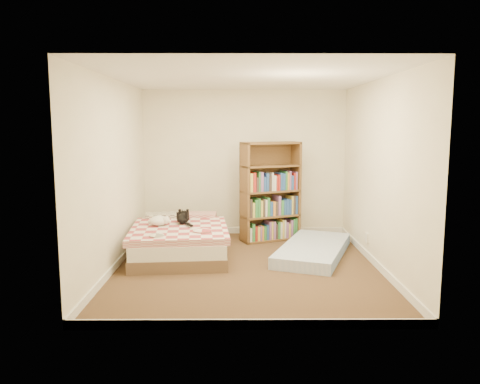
{
  "coord_description": "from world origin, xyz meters",
  "views": [
    {
      "loc": [
        -0.13,
        -6.13,
        1.88
      ],
      "look_at": [
        -0.09,
        0.3,
        0.98
      ],
      "focal_mm": 35.0,
      "sensor_mm": 36.0,
      "label": 1
    }
  ],
  "objects_px": {
    "black_cat": "(184,218)",
    "bed": "(180,240)",
    "floor_mattress": "(313,250)",
    "white_dog": "(159,221)",
    "bookshelf": "(270,205)"
  },
  "relations": [
    {
      "from": "bookshelf",
      "to": "black_cat",
      "type": "relative_size",
      "value": 2.35
    },
    {
      "from": "bookshelf",
      "to": "floor_mattress",
      "type": "distance_m",
      "value": 1.23
    },
    {
      "from": "bed",
      "to": "floor_mattress",
      "type": "bearing_deg",
      "value": -6.6
    },
    {
      "from": "floor_mattress",
      "to": "black_cat",
      "type": "bearing_deg",
      "value": -166.44
    },
    {
      "from": "black_cat",
      "to": "white_dog",
      "type": "xyz_separation_m",
      "value": [
        -0.33,
        -0.22,
        0.0
      ]
    },
    {
      "from": "black_cat",
      "to": "bookshelf",
      "type": "bearing_deg",
      "value": 26.75
    },
    {
      "from": "bookshelf",
      "to": "black_cat",
      "type": "bearing_deg",
      "value": -175.18
    },
    {
      "from": "black_cat",
      "to": "white_dog",
      "type": "height_order",
      "value": "black_cat"
    },
    {
      "from": "floor_mattress",
      "to": "white_dog",
      "type": "distance_m",
      "value": 2.3
    },
    {
      "from": "bed",
      "to": "black_cat",
      "type": "bearing_deg",
      "value": 74.58
    },
    {
      "from": "bookshelf",
      "to": "black_cat",
      "type": "height_order",
      "value": "bookshelf"
    },
    {
      "from": "bed",
      "to": "floor_mattress",
      "type": "xyz_separation_m",
      "value": [
        1.96,
        -0.06,
        -0.14
      ]
    },
    {
      "from": "bed",
      "to": "bookshelf",
      "type": "distance_m",
      "value": 1.7
    },
    {
      "from": "black_cat",
      "to": "bed",
      "type": "bearing_deg",
      "value": -101.73
    },
    {
      "from": "black_cat",
      "to": "white_dog",
      "type": "relative_size",
      "value": 1.86
    }
  ]
}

